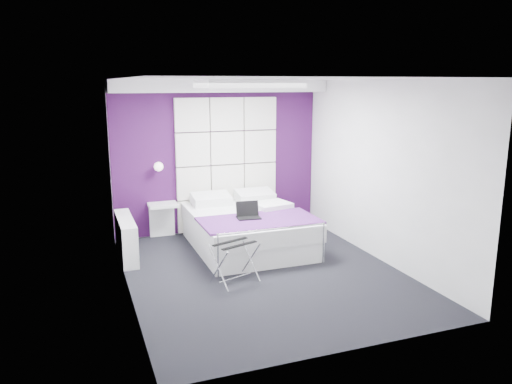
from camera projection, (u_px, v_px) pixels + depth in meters
floor at (263, 272)px, 6.85m from camera, size 4.40×4.40×0.00m
ceiling at (264, 79)px, 6.30m from camera, size 4.40×4.40×0.00m
wall_back at (218, 157)px, 8.59m from camera, size 3.60×0.00×3.60m
wall_left at (124, 190)px, 5.97m from camera, size 0.00×4.40×4.40m
wall_right at (380, 171)px, 7.19m from camera, size 0.00×4.40×4.40m
accent_wall at (218, 157)px, 8.58m from camera, size 3.58×0.02×2.58m
soffit at (221, 86)px, 8.11m from camera, size 3.58×0.50×0.20m
headboard at (227, 164)px, 8.62m from camera, size 1.80×0.08×2.30m
skylight at (248, 83)px, 6.86m from camera, size 1.36×0.86×0.12m
wall_lamp at (158, 166)px, 8.12m from camera, size 0.15×0.15×0.15m
radiator at (126, 238)px, 7.41m from camera, size 0.22×1.20×0.60m
bed at (247, 228)px, 7.85m from camera, size 1.73×2.09×0.73m
nightstand at (163, 205)px, 8.24m from camera, size 0.47×0.37×0.05m
luggage_rack at (235, 263)px, 6.47m from camera, size 0.54×0.40×0.53m
laptop at (248, 214)px, 7.40m from camera, size 0.34×0.24×0.24m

